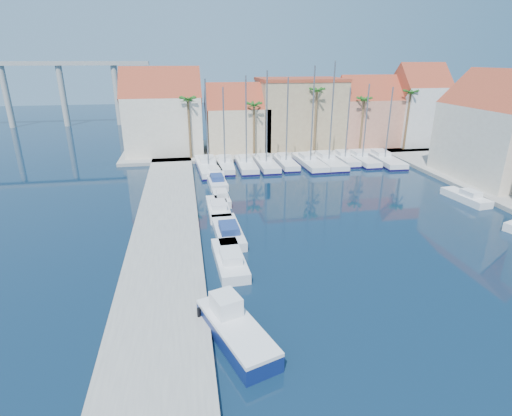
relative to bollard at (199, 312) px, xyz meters
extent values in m
plane|color=#081D32|center=(6.60, -0.54, -0.78)|extent=(260.00, 260.00, 0.00)
cube|color=gray|center=(-2.40, 12.96, -0.53)|extent=(6.00, 77.00, 0.50)
cube|color=gray|center=(16.60, 47.46, -0.53)|extent=(54.00, 16.00, 0.50)
cylinder|color=black|center=(0.00, 0.00, 0.00)|extent=(0.23, 0.23, 0.57)
cube|color=navy|center=(2.00, -2.07, -0.29)|extent=(4.21, 6.96, 0.99)
cube|color=white|center=(2.00, -2.07, 0.32)|extent=(4.21, 6.96, 0.22)
cube|color=white|center=(1.58, -0.82, 0.92)|extent=(1.92, 2.13, 1.21)
cube|color=white|center=(2.66, 7.04, -0.38)|extent=(2.39, 6.66, 0.80)
cube|color=white|center=(2.69, 6.38, 0.32)|extent=(1.57, 2.36, 0.60)
cube|color=white|center=(3.13, 12.40, -0.38)|extent=(2.53, 7.16, 0.80)
cube|color=navy|center=(3.15, 11.69, 0.32)|extent=(1.68, 2.54, 0.60)
cube|color=white|center=(2.79, 18.45, -0.38)|extent=(2.17, 6.61, 0.80)
cube|color=white|center=(2.79, 17.79, 0.32)|extent=(1.50, 2.32, 0.60)
cube|color=white|center=(3.43, 21.76, -0.38)|extent=(1.71, 5.10, 0.80)
cube|color=white|center=(3.44, 21.26, 0.32)|extent=(1.17, 1.79, 0.60)
cube|color=white|center=(3.45, 28.41, -0.38)|extent=(2.41, 6.67, 0.80)
cube|color=navy|center=(3.48, 27.75, 0.32)|extent=(1.58, 2.37, 0.60)
cube|color=white|center=(3.39, 32.30, -0.38)|extent=(2.46, 6.29, 0.80)
cube|color=white|center=(3.44, 31.69, 0.32)|extent=(1.55, 2.26, 0.60)
cube|color=white|center=(30.60, 17.12, -0.38)|extent=(2.59, 6.11, 0.80)
cube|color=white|center=(30.67, 16.53, 0.32)|extent=(1.57, 2.22, 0.60)
cube|color=white|center=(2.86, 35.52, -0.28)|extent=(3.60, 11.51, 1.00)
cube|color=#100C3E|center=(2.86, 35.52, -0.60)|extent=(3.67, 11.57, 0.28)
cube|color=white|center=(2.80, 36.65, 0.52)|extent=(2.26, 3.52, 0.60)
cylinder|color=slate|center=(2.89, 34.95, 6.01)|extent=(0.20, 0.20, 11.58)
cube|color=white|center=(5.32, 35.90, -0.28)|extent=(2.92, 9.37, 1.00)
cube|color=#100C3E|center=(5.32, 35.90, -0.60)|extent=(2.98, 9.44, 0.28)
cube|color=white|center=(5.37, 36.82, 0.52)|extent=(1.84, 2.87, 0.60)
cylinder|color=slate|center=(5.29, 35.44, 5.45)|extent=(0.20, 0.20, 10.48)
cube|color=white|center=(8.38, 35.55, -0.28)|extent=(2.56, 9.34, 1.00)
cube|color=#100C3E|center=(8.38, 35.55, -0.60)|extent=(2.62, 9.40, 0.28)
cube|color=white|center=(8.40, 36.48, 0.52)|extent=(1.74, 2.82, 0.60)
cylinder|color=slate|center=(8.38, 35.08, 6.19)|extent=(0.20, 0.20, 11.95)
cube|color=white|center=(11.31, 35.62, -0.28)|extent=(2.57, 9.59, 1.00)
cube|color=#100C3E|center=(11.31, 35.62, -0.60)|extent=(2.63, 9.65, 0.28)
cube|color=white|center=(11.31, 36.58, 0.52)|extent=(1.77, 2.89, 0.60)
cylinder|color=slate|center=(11.32, 35.14, 6.50)|extent=(0.20, 0.20, 12.58)
cube|color=white|center=(14.36, 35.88, -0.28)|extent=(2.29, 8.74, 1.00)
cube|color=#100C3E|center=(14.36, 35.88, -0.60)|extent=(2.35, 8.80, 0.28)
cube|color=white|center=(14.36, 36.75, 0.52)|extent=(1.60, 2.62, 0.60)
cylinder|color=slate|center=(14.36, 35.44, 6.04)|extent=(0.20, 0.20, 11.66)
cube|color=white|center=(17.87, 35.28, -0.28)|extent=(2.99, 10.34, 1.00)
cube|color=#100C3E|center=(17.87, 35.28, -0.60)|extent=(3.06, 10.41, 0.28)
cube|color=white|center=(17.84, 36.30, 0.52)|extent=(1.97, 3.14, 0.60)
cylinder|color=slate|center=(17.89, 34.76, 6.81)|extent=(0.20, 0.20, 13.19)
cube|color=white|center=(20.87, 35.59, -0.28)|extent=(2.80, 10.73, 1.00)
cube|color=#100C3E|center=(20.87, 35.59, -0.60)|extent=(2.86, 10.79, 0.28)
cube|color=white|center=(20.87, 36.66, 0.52)|extent=(1.96, 3.22, 0.60)
cylinder|color=slate|center=(20.87, 35.05, 7.11)|extent=(0.20, 0.20, 13.80)
cube|color=white|center=(23.81, 36.42, -0.28)|extent=(2.24, 8.34, 1.00)
cube|color=#100C3E|center=(23.81, 36.42, -0.60)|extent=(2.30, 8.40, 0.28)
cube|color=white|center=(23.82, 37.25, 0.52)|extent=(1.54, 2.51, 0.60)
cylinder|color=slate|center=(23.81, 36.00, 5.29)|extent=(0.20, 0.20, 10.14)
cube|color=white|center=(26.40, 35.94, -0.28)|extent=(2.49, 9.50, 1.00)
cube|color=#100C3E|center=(26.40, 35.94, -0.60)|extent=(2.55, 9.56, 0.28)
cube|color=white|center=(26.40, 36.89, 0.52)|extent=(1.74, 2.85, 0.60)
cylinder|color=slate|center=(26.41, 35.47, 5.55)|extent=(0.20, 0.20, 10.68)
cube|color=white|center=(29.77, 35.30, -0.28)|extent=(3.40, 11.12, 1.00)
cube|color=#100C3E|center=(29.77, 35.30, -0.60)|extent=(3.47, 11.18, 0.28)
cube|color=white|center=(29.83, 36.40, 0.52)|extent=(2.16, 3.39, 0.60)
cylinder|color=slate|center=(29.75, 34.75, 5.34)|extent=(0.20, 0.20, 10.25)
cube|color=beige|center=(-3.40, 46.46, 4.22)|extent=(12.00, 9.00, 9.00)
cube|color=maroon|center=(-3.40, 46.46, 8.72)|extent=(12.30, 9.00, 9.00)
cube|color=tan|center=(8.60, 46.46, 3.22)|extent=(10.00, 8.00, 7.00)
cube|color=maroon|center=(8.60, 46.46, 6.72)|extent=(10.30, 8.00, 8.00)
cube|color=#9F8462|center=(19.60, 47.46, 5.22)|extent=(14.00, 10.00, 11.00)
cube|color=maroon|center=(19.60, 47.46, 10.97)|extent=(14.20, 10.20, 0.50)
cube|color=#BC755F|center=(31.60, 46.46, 3.72)|extent=(10.00, 8.00, 8.00)
cube|color=maroon|center=(31.60, 46.46, 7.72)|extent=(10.30, 8.00, 8.00)
cube|color=silver|center=(40.60, 45.46, 4.72)|extent=(8.00, 8.00, 10.00)
cube|color=maroon|center=(40.60, 45.46, 9.72)|extent=(8.30, 8.00, 8.00)
cube|color=beige|center=(38.60, 23.46, 4.22)|extent=(9.00, 14.00, 9.00)
cube|color=maroon|center=(38.60, 23.46, 8.72)|extent=(9.00, 14.30, 9.00)
cylinder|color=brown|center=(0.60, 41.46, 4.22)|extent=(0.36, 0.36, 9.00)
sphere|color=#1E5819|center=(0.60, 41.46, 8.57)|extent=(2.60, 2.60, 2.60)
cylinder|color=brown|center=(10.60, 41.46, 3.72)|extent=(0.36, 0.36, 8.00)
sphere|color=#1E5819|center=(10.60, 41.46, 7.57)|extent=(2.60, 2.60, 2.60)
cylinder|color=brown|center=(20.60, 41.46, 4.72)|extent=(0.36, 0.36, 10.00)
sphere|color=#1E5819|center=(20.60, 41.46, 9.57)|extent=(2.60, 2.60, 2.60)
cylinder|color=brown|center=(28.60, 41.46, 3.97)|extent=(0.36, 0.36, 8.50)
sphere|color=#1E5819|center=(28.60, 41.46, 8.07)|extent=(2.60, 2.60, 2.60)
cylinder|color=brown|center=(36.60, 41.46, 4.47)|extent=(0.36, 0.36, 9.50)
sphere|color=#1E5819|center=(36.60, 41.46, 9.07)|extent=(2.60, 2.60, 2.60)
cube|color=#9E9E99|center=(-31.40, 81.46, 13.22)|extent=(48.00, 2.20, 0.90)
cylinder|color=#9E9E99|center=(-39.40, 81.46, 6.22)|extent=(1.40, 1.40, 14.00)
cylinder|color=#9E9E99|center=(-27.40, 81.46, 6.22)|extent=(1.40, 1.40, 14.00)
cylinder|color=#9E9E99|center=(-15.40, 81.46, 6.22)|extent=(1.40, 1.40, 14.00)
camera|label=1|loc=(-0.17, -20.54, 14.35)|focal=28.00mm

